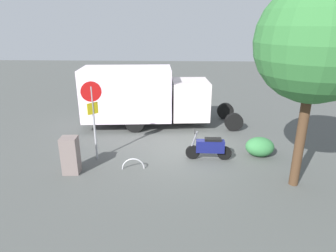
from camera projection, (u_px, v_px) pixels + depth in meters
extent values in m
plane|color=#4A4D4A|center=(191.00, 153.00, 12.13)|extent=(60.00, 60.00, 0.00)
cylinder|color=black|center=(135.00, 123.00, 14.31)|extent=(0.92, 0.32, 0.90)
cylinder|color=black|center=(137.00, 112.00, 16.10)|extent=(0.92, 0.32, 0.90)
cylinder|color=black|center=(234.00, 122.00, 14.48)|extent=(0.92, 0.32, 0.90)
cylinder|color=black|center=(225.00, 111.00, 16.27)|extent=(0.92, 0.32, 0.90)
cube|color=white|center=(127.00, 93.00, 14.76)|extent=(4.56, 2.54, 2.57)
cube|color=silver|center=(190.00, 99.00, 14.98)|extent=(1.96, 2.24, 1.90)
cube|color=black|center=(190.00, 88.00, 14.78)|extent=(1.97, 2.08, 0.60)
cylinder|color=black|center=(193.00, 152.00, 11.55)|extent=(0.56, 0.11, 0.56)
cylinder|color=black|center=(224.00, 153.00, 11.47)|extent=(0.56, 0.11, 0.56)
cube|color=navy|center=(210.00, 146.00, 11.41)|extent=(1.11, 0.34, 0.48)
cube|color=black|center=(213.00, 140.00, 11.32)|extent=(0.65, 0.29, 0.12)
cylinder|color=slate|center=(194.00, 139.00, 11.36)|extent=(0.28, 0.08, 0.69)
cylinder|color=black|center=(195.00, 131.00, 11.24)|extent=(0.05, 0.55, 0.04)
cylinder|color=#9E9EA3|center=(94.00, 124.00, 11.14)|extent=(0.08, 0.08, 2.92)
cylinder|color=red|center=(91.00, 92.00, 10.70)|extent=(0.71, 0.32, 0.76)
cube|color=yellow|center=(93.00, 108.00, 10.91)|extent=(0.33, 0.33, 0.44)
cylinder|color=#47301E|center=(301.00, 137.00, 9.26)|extent=(0.30, 0.30, 3.37)
sphere|color=#306E33|center=(316.00, 42.00, 8.28)|extent=(3.50, 3.50, 3.50)
cube|color=slate|center=(70.00, 155.00, 10.35)|extent=(0.60, 0.55, 1.37)
torus|color=#B7B7BC|center=(133.00, 169.00, 10.85)|extent=(0.85, 0.13, 0.85)
ellipsoid|color=#33753E|center=(260.00, 147.00, 11.78)|extent=(1.14, 0.93, 0.78)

